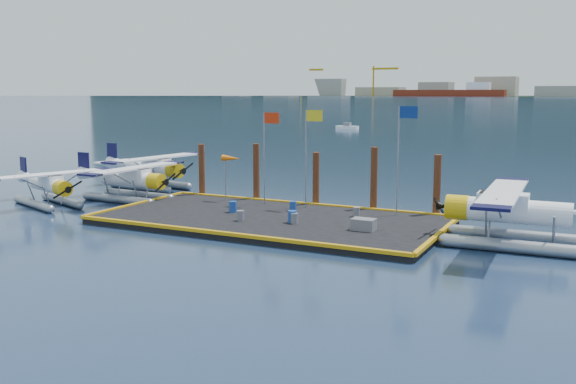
% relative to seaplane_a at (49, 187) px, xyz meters
% --- Properties ---
extents(ground, '(4000.00, 4000.00, 0.00)m').
position_rel_seaplane_a_xyz_m(ground, '(16.16, 1.65, -1.33)').
color(ground, '#172545').
rests_on(ground, ground).
extents(dock, '(20.00, 10.00, 0.40)m').
position_rel_seaplane_a_xyz_m(dock, '(16.16, 1.65, -1.13)').
color(dock, black).
rests_on(dock, ground).
extents(dock_bumpers, '(20.25, 10.25, 0.18)m').
position_rel_seaplane_a_xyz_m(dock_bumpers, '(16.16, 1.65, -0.84)').
color(dock_bumpers, '#C9900B').
rests_on(dock_bumpers, dock).
extents(seaplane_a, '(8.00, 8.49, 3.06)m').
position_rel_seaplane_a_xyz_m(seaplane_a, '(0.00, 0.00, 0.00)').
color(seaplane_a, gray).
rests_on(seaplane_a, ground).
extents(seaplane_b, '(8.39, 9.25, 3.29)m').
position_rel_seaplane_a_xyz_m(seaplane_b, '(3.65, 4.09, 0.10)').
color(seaplane_b, gray).
rests_on(seaplane_b, ground).
extents(seaplane_c, '(8.92, 9.78, 3.46)m').
position_rel_seaplane_a_xyz_m(seaplane_c, '(1.41, 9.40, 0.17)').
color(seaplane_c, gray).
rests_on(seaplane_c, ground).
extents(seaplane_d, '(9.64, 10.62, 3.78)m').
position_rel_seaplane_a_xyz_m(seaplane_d, '(29.64, 1.90, 0.31)').
color(seaplane_d, gray).
rests_on(seaplane_d, ground).
extents(drum_0, '(0.49, 0.49, 0.69)m').
position_rel_seaplane_a_xyz_m(drum_0, '(13.34, 1.94, -0.59)').
color(drum_0, navy).
rests_on(drum_0, dock).
extents(drum_1, '(0.42, 0.42, 0.59)m').
position_rel_seaplane_a_xyz_m(drum_1, '(18.21, 0.57, -0.64)').
color(drum_1, slate).
rests_on(drum_1, dock).
extents(drum_2, '(0.49, 0.49, 0.69)m').
position_rel_seaplane_a_xyz_m(drum_2, '(18.01, 0.70, -0.59)').
color(drum_2, navy).
rests_on(drum_2, dock).
extents(drum_3, '(0.42, 0.42, 0.59)m').
position_rel_seaplane_a_xyz_m(drum_3, '(15.09, -0.10, -0.64)').
color(drum_3, slate).
rests_on(drum_3, dock).
extents(drum_4, '(0.40, 0.40, 0.57)m').
position_rel_seaplane_a_xyz_m(drum_4, '(20.65, 3.99, -0.65)').
color(drum_4, slate).
rests_on(drum_4, dock).
extents(drum_5, '(0.42, 0.42, 0.59)m').
position_rel_seaplane_a_xyz_m(drum_5, '(16.43, 4.04, -0.64)').
color(drum_5, navy).
rests_on(drum_5, dock).
extents(crate, '(1.25, 0.83, 0.63)m').
position_rel_seaplane_a_xyz_m(crate, '(22.29, 0.66, -0.62)').
color(crate, slate).
rests_on(crate, dock).
extents(flagpole_red, '(1.14, 0.08, 6.00)m').
position_rel_seaplane_a_xyz_m(flagpole_red, '(13.86, 5.45, 3.06)').
color(flagpole_red, gray).
rests_on(flagpole_red, dock).
extents(flagpole_yellow, '(1.14, 0.08, 6.20)m').
position_rel_seaplane_a_xyz_m(flagpole_yellow, '(16.86, 5.45, 3.18)').
color(flagpole_yellow, gray).
rests_on(flagpole_yellow, dock).
extents(flagpole_blue, '(1.14, 0.08, 6.50)m').
position_rel_seaplane_a_xyz_m(flagpole_blue, '(22.85, 5.45, 3.35)').
color(flagpole_blue, gray).
rests_on(flagpole_blue, dock).
extents(windsock, '(1.40, 0.44, 3.12)m').
position_rel_seaplane_a_xyz_m(windsock, '(11.13, 5.45, 1.89)').
color(windsock, gray).
rests_on(windsock, dock).
extents(piling_0, '(0.44, 0.44, 4.00)m').
position_rel_seaplane_a_xyz_m(piling_0, '(7.66, 7.05, 0.67)').
color(piling_0, '#412112').
rests_on(piling_0, ground).
extents(piling_1, '(0.44, 0.44, 4.20)m').
position_rel_seaplane_a_xyz_m(piling_1, '(12.16, 7.05, 0.77)').
color(piling_1, '#412112').
rests_on(piling_1, ground).
extents(piling_2, '(0.44, 0.44, 3.80)m').
position_rel_seaplane_a_xyz_m(piling_2, '(16.66, 7.05, 0.57)').
color(piling_2, '#412112').
rests_on(piling_2, ground).
extents(piling_3, '(0.44, 0.44, 4.30)m').
position_rel_seaplane_a_xyz_m(piling_3, '(20.66, 7.05, 0.82)').
color(piling_3, '#412112').
rests_on(piling_3, ground).
extents(piling_4, '(0.44, 0.44, 4.00)m').
position_rel_seaplane_a_xyz_m(piling_4, '(24.66, 7.05, 0.67)').
color(piling_4, '#412112').
rests_on(piling_4, ground).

